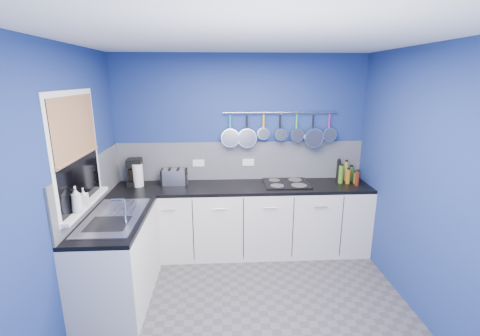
{
  "coord_description": "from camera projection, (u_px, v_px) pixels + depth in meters",
  "views": [
    {
      "loc": [
        -0.25,
        -2.79,
        2.2
      ],
      "look_at": [
        -0.05,
        0.75,
        1.25
      ],
      "focal_mm": 25.16,
      "sensor_mm": 36.0,
      "label": 1
    }
  ],
  "objects": [
    {
      "name": "sink_unit",
      "position": [
        114.0,
        216.0,
        3.26
      ],
      "size": [
        0.5,
        0.95,
        0.01
      ],
      "primitive_type": "cube",
      "color": "silver",
      "rests_on": "worktop_left"
    },
    {
      "name": "window_sill",
      "position": [
        86.0,
        204.0,
        3.21
      ],
      "size": [
        0.1,
        0.98,
        0.03
      ],
      "primitive_type": "cube",
      "color": "white",
      "rests_on": "wall_left"
    },
    {
      "name": "floor",
      "position": [
        249.0,
        312.0,
        3.28
      ],
      "size": [
        3.2,
        3.0,
        0.02
      ],
      "primitive_type": "cube",
      "color": "#47474C",
      "rests_on": "ground"
    },
    {
      "name": "pan_0",
      "position": [
        230.0,
        130.0,
        4.25
      ],
      "size": [
        0.24,
        0.08,
        0.43
      ],
      "primitive_type": null,
      "color": "silver",
      "rests_on": "pot_rail"
    },
    {
      "name": "pot_rail",
      "position": [
        280.0,
        112.0,
        4.24
      ],
      "size": [
        1.45,
        0.02,
        0.02
      ],
      "primitive_type": "cylinder",
      "rotation": [
        0.0,
        1.57,
        0.0
      ],
      "color": "silver",
      "rests_on": "wall_back"
    },
    {
      "name": "condiment_3",
      "position": [
        356.0,
        178.0,
        4.28
      ],
      "size": [
        0.06,
        0.06,
        0.14
      ],
      "primitive_type": "cylinder",
      "color": "brown",
      "rests_on": "worktop_back"
    },
    {
      "name": "mixer_tap",
      "position": [
        125.0,
        211.0,
        3.06
      ],
      "size": [
        0.12,
        0.08,
        0.26
      ],
      "primitive_type": null,
      "color": "silver",
      "rests_on": "worktop_left"
    },
    {
      "name": "cabinet_run_back",
      "position": [
        242.0,
        220.0,
        4.32
      ],
      "size": [
        3.2,
        0.6,
        0.86
      ],
      "primitive_type": "cube",
      "color": "silver",
      "rests_on": "ground"
    },
    {
      "name": "bamboo_blind",
      "position": [
        75.0,
        127.0,
        3.02
      ],
      "size": [
        0.01,
        0.9,
        0.55
      ],
      "primitive_type": "cube",
      "color": "#95714B",
      "rests_on": "wall_left"
    },
    {
      "name": "condiment_1",
      "position": [
        346.0,
        171.0,
        4.37
      ],
      "size": [
        0.05,
        0.05,
        0.26
      ],
      "primitive_type": "cylinder",
      "color": "olive",
      "rests_on": "worktop_back"
    },
    {
      "name": "pan_1",
      "position": [
        247.0,
        130.0,
        4.26
      ],
      "size": [
        0.25,
        0.08,
        0.44
      ],
      "primitive_type": null,
      "color": "silver",
      "rests_on": "pot_rail"
    },
    {
      "name": "ceiling",
      "position": [
        252.0,
        37.0,
        2.62
      ],
      "size": [
        3.2,
        3.0,
        0.02
      ],
      "primitive_type": "cube",
      "color": "white",
      "rests_on": "ground"
    },
    {
      "name": "condiment_6",
      "position": [
        357.0,
        178.0,
        4.18
      ],
      "size": [
        0.05,
        0.05,
        0.18
      ],
      "primitive_type": "cylinder",
      "color": "#4C190C",
      "rests_on": "worktop_back"
    },
    {
      "name": "backsplash_back",
      "position": [
        241.0,
        161.0,
        4.41
      ],
      "size": [
        3.2,
        0.02,
        0.5
      ],
      "primitive_type": "cube",
      "color": "slate",
      "rests_on": "wall_back"
    },
    {
      "name": "coffee_maker",
      "position": [
        135.0,
        172.0,
        4.18
      ],
      "size": [
        0.2,
        0.22,
        0.33
      ],
      "primitive_type": null,
      "rotation": [
        0.0,
        0.0,
        0.08
      ],
      "color": "black",
      "rests_on": "worktop_back"
    },
    {
      "name": "worktop_left",
      "position": [
        114.0,
        219.0,
        3.26
      ],
      "size": [
        0.6,
        1.2,
        0.04
      ],
      "primitive_type": "cube",
      "color": "black",
      "rests_on": "cabinet_run_left"
    },
    {
      "name": "window_glass",
      "position": [
        77.0,
        152.0,
        3.07
      ],
      "size": [
        0.01,
        0.9,
        1.0
      ],
      "primitive_type": "cube",
      "color": "black",
      "rests_on": "wall_left"
    },
    {
      "name": "wall_left",
      "position": [
        62.0,
        194.0,
        2.86
      ],
      "size": [
        0.02,
        3.0,
        2.5
      ],
      "primitive_type": "cube",
      "color": "navy",
      "rests_on": "ground"
    },
    {
      "name": "backsplash_left",
      "position": [
        92.0,
        183.0,
        3.47
      ],
      "size": [
        0.02,
        1.8,
        0.5
      ],
      "primitive_type": "cube",
      "color": "slate",
      "rests_on": "wall_left"
    },
    {
      "name": "wall_right",
      "position": [
        428.0,
        187.0,
        3.04
      ],
      "size": [
        0.02,
        3.0,
        2.5
      ],
      "primitive_type": "cube",
      "color": "navy",
      "rests_on": "ground"
    },
    {
      "name": "condiment_4",
      "position": [
        348.0,
        176.0,
        4.26
      ],
      "size": [
        0.06,
        0.06,
        0.19
      ],
      "primitive_type": "cylinder",
      "color": "#8C5914",
      "rests_on": "worktop_back"
    },
    {
      "name": "toaster",
      "position": [
        174.0,
        177.0,
        4.23
      ],
      "size": [
        0.31,
        0.19,
        0.19
      ],
      "primitive_type": "cube",
      "rotation": [
        0.0,
        0.0,
        -0.05
      ],
      "color": "silver",
      "rests_on": "worktop_back"
    },
    {
      "name": "cabinet_run_left",
      "position": [
        119.0,
        260.0,
        3.38
      ],
      "size": [
        0.6,
        1.2,
        0.86
      ],
      "primitive_type": "cube",
      "color": "silver",
      "rests_on": "ground"
    },
    {
      "name": "pan_5",
      "position": [
        313.0,
        130.0,
        4.31
      ],
      "size": [
        0.25,
        0.12,
        0.44
      ],
      "primitive_type": null,
      "color": "silver",
      "rests_on": "pot_rail"
    },
    {
      "name": "paper_towel",
      "position": [
        138.0,
        175.0,
        4.14
      ],
      "size": [
        0.14,
        0.14,
        0.28
      ],
      "primitive_type": "cylinder",
      "rotation": [
        0.0,
        0.0,
        -0.1
      ],
      "color": "white",
      "rests_on": "worktop_back"
    },
    {
      "name": "condiment_2",
      "position": [
        338.0,
        171.0,
        4.33
      ],
      "size": [
        0.05,
        0.05,
        0.28
      ],
      "primitive_type": "cylinder",
      "color": "black",
      "rests_on": "worktop_back"
    },
    {
      "name": "soap_bottle_b",
      "position": [
        84.0,
        197.0,
        3.11
      ],
      "size": [
        0.1,
        0.1,
        0.17
      ],
      "primitive_type": "imported",
      "rotation": [
        0.0,
        0.0,
        0.28
      ],
      "color": "white",
      "rests_on": "window_sill"
    },
    {
      "name": "pan_3",
      "position": [
        280.0,
        126.0,
        4.27
      ],
      "size": [
        0.15,
        0.12,
        0.34
      ],
      "primitive_type": null,
      "color": "silver",
      "rests_on": "pot_rail"
    },
    {
      "name": "pan_6",
      "position": [
        329.0,
        127.0,
        4.31
      ],
      "size": [
        0.18,
        0.08,
        0.37
      ],
      "primitive_type": null,
      "color": "silver",
      "rests_on": "pot_rail"
    },
    {
      "name": "worktop_back",
      "position": [
        242.0,
        187.0,
        4.2
      ],
      "size": [
        3.2,
        0.6,
        0.04
      ],
      "primitive_type": "cube",
      "color": "black",
      "rests_on": "cabinet_run_back"
    },
    {
      "name": "hob",
      "position": [
        286.0,
        183.0,
        4.28
      ],
      "size": [
        0.57,
        0.5,
        0.01
      ],
      "primitive_type": "cube",
      "color": "black",
      "rests_on": "worktop_back"
    },
    {
      "name": "wall_back",
      "position": [
        241.0,
        153.0,
        4.4
      ],
      "size": [
        3.2,
        0.02,
        2.5
      ],
      "primitive_type": "cube",
      "color": "navy",
      "rests_on": "ground"
    },
    {
      "name": "canister",
      "position": [
        184.0,
        180.0,
        4.21
      ],
      "size": [
        0.1,
        0.1,
        0.13
      ],
      "primitive_type": "cylinder",
      "rotation": [
        0.0,
        0.0,
        -0.14
      ],
      "color": "silver",
      "rests_on": "worktop_back"
    },
    {
      "name": "socket_left",
      "position": [
        199.0,
        163.0,
        4.37
      ],
      "size": [
        0.15,
        0.01,
        0.09
      ],
      "primitive_type": "cube",
      "color": "white",
      "rests_on": "backsplash_back"
    },
    {
      "name": "condiment_0",
      "position": [
        351.0,
        174.0,
        4.38
      ],
      "size": [
        0.06,
        0.06,
        0.19
      ],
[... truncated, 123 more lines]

